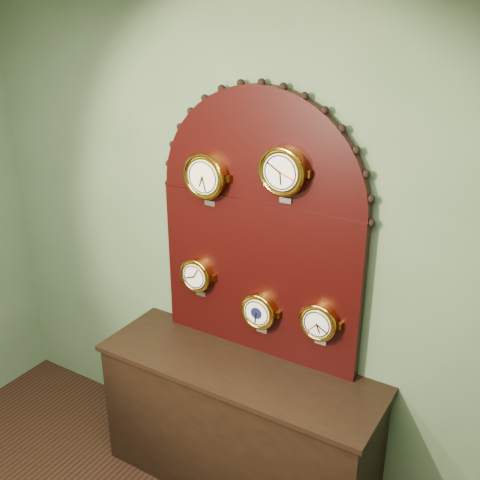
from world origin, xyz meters
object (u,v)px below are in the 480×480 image
Objects in this scene: roman_clock at (206,176)px; tide_clock at (319,322)px; arabic_clock at (283,171)px; display_board at (260,220)px; barometer at (259,311)px; shop_counter at (238,428)px; hygrometer at (197,275)px.

tide_clock is at bearing 0.09° from roman_clock.
arabic_clock reaches higher than tide_clock.
barometer is at bearing -56.82° from display_board.
display_board is at bearing 12.85° from roman_clock.
shop_counter is at bearing -159.05° from tide_clock.
shop_counter is 0.74m from barometer.
shop_counter is 1.48m from roman_clock.
roman_clock reaches higher than barometer.
arabic_clock is (0.17, -0.07, 0.31)m from display_board.
hygrometer is (-0.54, 0.00, -0.70)m from arabic_clock.
shop_counter is at bearing -105.77° from barometer.
shop_counter is 6.30× the size of hygrometer.
display_board is 0.51m from barometer.
roman_clock is 0.80m from barometer.
display_board is 0.55m from hygrometer.
arabic_clock is 1.15× the size of tide_clock.
arabic_clock reaches higher than roman_clock.
hygrometer is 0.98× the size of tide_clock.
shop_counter is 5.27× the size of roman_clock.
display_board is 5.88× the size of tide_clock.
display_board is at bearing 157.93° from arabic_clock.
hygrometer is 0.43m from barometer.
arabic_clock reaches higher than shop_counter.
tide_clock is (0.24, 0.00, -0.77)m from arabic_clock.
shop_counter is 1.05× the size of display_board.
roman_clock is 1.01× the size of arabic_clock.
roman_clock reaches higher than tide_clock.
display_board reaches higher than shop_counter.
shop_counter is 1.55m from arabic_clock.
hygrometer reaches higher than barometer.
roman_clock is 0.97m from tide_clock.
display_board reaches higher than arabic_clock.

